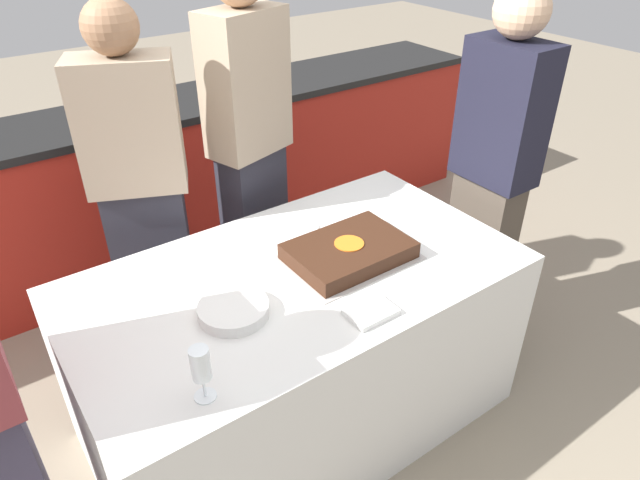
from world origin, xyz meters
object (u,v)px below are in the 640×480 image
(plate_stack, at_px, (233,310))
(person_cutting_cake, at_px, (250,154))
(wine_glass, at_px, (201,366))
(person_seated_right, at_px, (493,171))
(person_standing_back, at_px, (143,201))
(cake, at_px, (349,251))

(plate_stack, height_order, person_cutting_cake, person_cutting_cake)
(wine_glass, bearing_deg, person_cutting_cake, 54.24)
(plate_stack, bearing_deg, wine_glass, -131.14)
(plate_stack, bearing_deg, person_seated_right, 3.35)
(person_cutting_cake, bearing_deg, person_seated_right, 123.74)
(person_cutting_cake, relative_size, person_standing_back, 1.08)
(person_seated_right, bearing_deg, cake, -87.31)
(plate_stack, height_order, person_seated_right, person_seated_right)
(person_cutting_cake, height_order, person_standing_back, person_cutting_cake)
(person_seated_right, relative_size, person_standing_back, 1.01)
(cake, relative_size, plate_stack, 2.04)
(cake, bearing_deg, wine_glass, -157.67)
(person_seated_right, bearing_deg, plate_stack, -86.65)
(wine_glass, xyz_separation_m, person_standing_back, (0.23, 1.02, -0.03))
(plate_stack, bearing_deg, person_standing_back, 90.27)
(person_cutting_cake, distance_m, person_seated_right, 1.07)
(person_standing_back, bearing_deg, wine_glass, 101.41)
(person_cutting_cake, xyz_separation_m, person_seated_right, (0.83, -0.68, -0.05))
(wine_glass, height_order, person_standing_back, person_standing_back)
(person_cutting_cake, bearing_deg, person_standing_back, -17.03)
(person_standing_back, bearing_deg, plate_stack, 114.16)
(person_seated_right, xyz_separation_m, person_standing_back, (-1.34, 0.68, -0.03))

